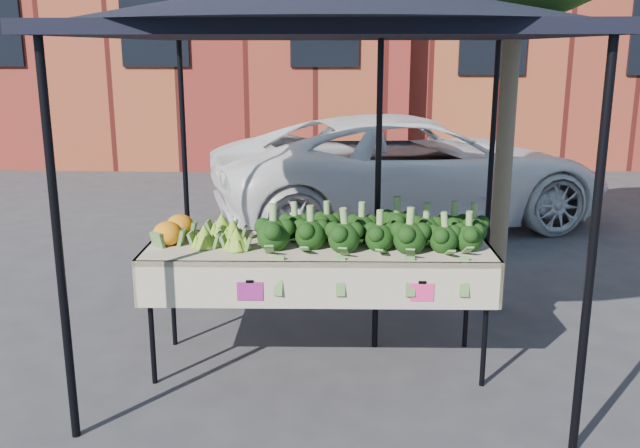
{
  "coord_description": "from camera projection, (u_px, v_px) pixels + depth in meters",
  "views": [
    {
      "loc": [
        0.08,
        -4.56,
        2.24
      ],
      "look_at": [
        -0.17,
        0.31,
        1.0
      ],
      "focal_mm": 39.1,
      "sensor_mm": 36.0,
      "label": 1
    }
  ],
  "objects": [
    {
      "name": "broccoli_heap",
      "position": [
        375.0,
        225.0,
        4.83
      ],
      "size": [
        1.62,
        0.59,
        0.28
      ],
      "primitive_type": "ellipsoid",
      "color": "black",
      "rests_on": "table"
    },
    {
      "name": "vehicle",
      "position": [
        415.0,
        22.0,
        8.52
      ],
      "size": [
        2.05,
        2.65,
        5.06
      ],
      "primitive_type": "imported",
      "rotation": [
        0.0,
        0.0,
        1.88
      ],
      "color": "white",
      "rests_on": "ground"
    },
    {
      "name": "romanesco_cluster",
      "position": [
        225.0,
        228.0,
        4.9
      ],
      "size": [
        0.44,
        0.58,
        0.21
      ],
      "primitive_type": "ellipsoid",
      "color": "#77B232",
      "rests_on": "table"
    },
    {
      "name": "ground",
      "position": [
        342.0,
        371.0,
        4.97
      ],
      "size": [
        90.0,
        90.0,
        0.0
      ],
      "primitive_type": "plane",
      "color": "#2F2F31"
    },
    {
      "name": "table",
      "position": [
        319.0,
        305.0,
        4.97
      ],
      "size": [
        2.43,
        0.89,
        0.9
      ],
      "color": "#C2B294",
      "rests_on": "ground"
    },
    {
      "name": "cauliflower_pair",
      "position": [
        174.0,
        227.0,
        4.95
      ],
      "size": [
        0.24,
        0.44,
        0.19
      ],
      "primitive_type": "ellipsoid",
      "color": "orange",
      "rests_on": "table"
    },
    {
      "name": "street_tree",
      "position": [
        510.0,
        59.0,
        5.65
      ],
      "size": [
        2.18,
        2.18,
        4.3
      ],
      "primitive_type": null,
      "color": "#1E4C14",
      "rests_on": "ground"
    },
    {
      "name": "canopy",
      "position": [
        330.0,
        169.0,
        5.13
      ],
      "size": [
        3.16,
        3.16,
        2.74
      ],
      "primitive_type": null,
      "color": "black",
      "rests_on": "ground"
    }
  ]
}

